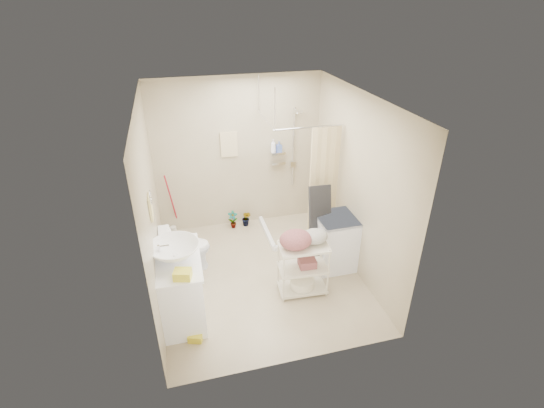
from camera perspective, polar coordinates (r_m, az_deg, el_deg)
The scene contains 23 objects.
floor at distance 5.94m, azimuth -1.58°, elevation -10.21°, with size 3.20×3.20×0.00m, color #BAAC8B.
ceiling at distance 4.77m, azimuth -2.00°, elevation 14.98°, with size 2.80×3.20×0.04m, color silver.
wall_back at distance 6.66m, azimuth -4.90°, elevation 7.13°, with size 2.80×0.04×2.60m, color #BAAF90.
wall_front at distance 3.93m, azimuth 3.61°, elevation -9.47°, with size 2.80×0.04×2.60m, color #BAAF90.
wall_left at distance 5.14m, azimuth -17.14°, elevation -0.87°, with size 0.04×3.20×2.60m, color #BAAF90.
wall_right at distance 5.67m, azimuth 12.17°, elevation 2.62°, with size 0.04×3.20×2.60m, color #BAAF90.
vanity at distance 5.16m, azimuth -13.14°, elevation -11.67°, with size 0.57×1.02×0.90m, color white.
sink at distance 4.82m, azimuth -13.92°, elevation -6.71°, with size 0.60×0.60×0.21m, color white.
counter_basket at distance 4.53m, azimuth -12.83°, elevation -9.91°, with size 0.19×0.15×0.11m, color yellow.
floor_basket at distance 5.06m, azimuth -11.04°, elevation -18.26°, with size 0.24×0.19×0.13m, color yellow.
toilet at distance 6.00m, azimuth -12.40°, elevation -6.29°, with size 0.40×0.70×0.72m, color white.
mop at distance 6.83m, azimuth -14.58°, elevation 0.05°, with size 0.11×0.11×1.13m, color #A51223, non-canonical shape.
potted_plant_a at distance 6.98m, azimuth -5.69°, elevation -2.28°, with size 0.17×0.12×0.33m, color #9B552F.
potted_plant_b at distance 7.02m, azimuth -3.73°, elevation -2.08°, with size 0.17×0.13×0.30m, color brown.
hanging_towel at distance 6.55m, azimuth -6.25°, elevation 8.56°, with size 0.28×0.03×0.42m, color beige.
towel_ring at distance 4.89m, azimuth -17.21°, elevation -0.21°, with size 0.04×0.22×0.34m, color #E4D486, non-canonical shape.
tp_holder at distance 5.48m, azimuth -15.86°, elevation -5.87°, with size 0.08×0.12×0.14m, color white, non-canonical shape.
shower at distance 6.46m, azimuth 3.53°, elevation 4.05°, with size 1.10×1.10×2.10m, color white, non-canonical shape.
shampoo_bottle_a at distance 6.66m, azimuth 0.17°, elevation 8.43°, with size 0.09×0.09×0.22m, color white.
shampoo_bottle_b at distance 6.70m, azimuth 1.03°, elevation 8.31°, with size 0.08×0.08×0.17m, color #4B65AE.
washing_machine at distance 5.98m, azimuth 9.15°, elevation -5.37°, with size 0.57×0.59×0.83m, color white.
laundry_rack at distance 5.41m, azimuth 4.52°, elevation -8.68°, with size 0.65×0.38×0.90m, color beige, non-canonical shape.
ironing_board at distance 5.81m, azimuth 7.00°, elevation -3.49°, with size 0.37×0.11×1.31m, color black, non-canonical shape.
Camera 1 is at (-1.02, -4.53, 3.71)m, focal length 26.00 mm.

